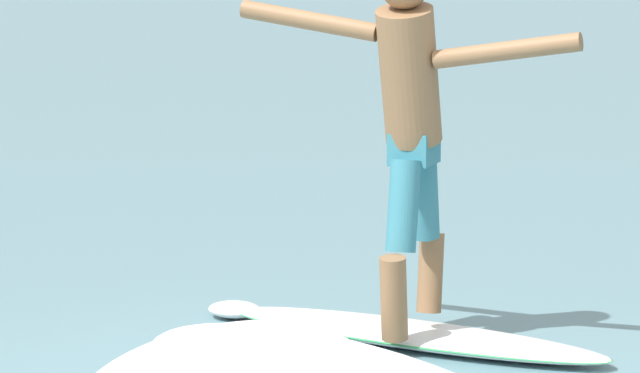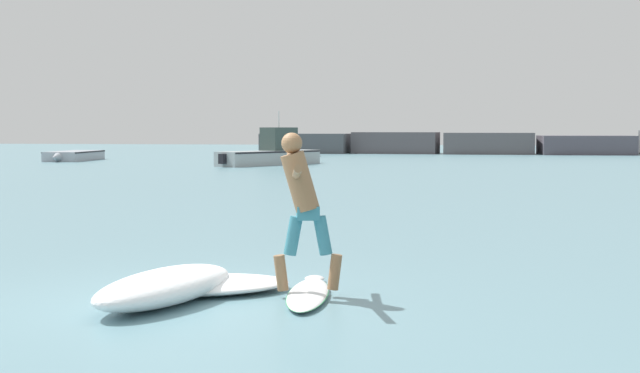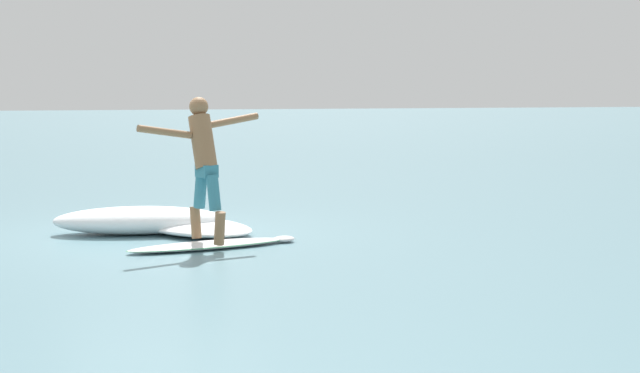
{
  "view_description": "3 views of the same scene",
  "coord_description": "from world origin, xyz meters",
  "views": [
    {
      "loc": [
        -4.93,
        -3.62,
        1.97
      ],
      "look_at": [
        1.72,
        1.32,
        0.66
      ],
      "focal_mm": 85.0,
      "sensor_mm": 36.0,
      "label": 1
    },
    {
      "loc": [
        3.34,
        -9.62,
        1.96
      ],
      "look_at": [
        1.18,
        1.8,
        1.21
      ],
      "focal_mm": 50.0,
      "sensor_mm": 36.0,
      "label": 2
    },
    {
      "loc": [
        12.3,
        -2.05,
        1.96
      ],
      "look_at": [
        1.28,
        1.96,
        0.74
      ],
      "focal_mm": 50.0,
      "sensor_mm": 36.0,
      "label": 3
    }
  ],
  "objects": [
    {
      "name": "wave_foam_at_nose",
      "position": [
        -0.21,
        -0.2,
        0.19
      ],
      "size": [
        1.4,
        2.53,
        0.39
      ],
      "color": "white",
      "rests_on": "ground"
    },
    {
      "name": "wave_foam_at_tail",
      "position": [
        -0.05,
        0.52,
        0.09
      ],
      "size": [
        2.49,
        2.01,
        0.19
      ],
      "color": "white",
      "rests_on": "ground"
    },
    {
      "name": "surfer",
      "position": [
        1.22,
        0.41,
        1.18
      ],
      "size": [
        0.83,
        1.66,
        1.84
      ],
      "color": "#8F6643",
      "rests_on": "surfboard"
    },
    {
      "name": "surfboard",
      "position": [
        1.29,
        0.47,
        0.05
      ],
      "size": [
        0.73,
        2.29,
        0.23
      ],
      "color": "white",
      "rests_on": "ground"
    },
    {
      "name": "ground_plane",
      "position": [
        0.0,
        0.0,
        0.0
      ],
      "size": [
        200.0,
        200.0,
        0.0
      ],
      "primitive_type": "plane",
      "color": "#638E9A"
    }
  ]
}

